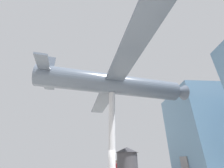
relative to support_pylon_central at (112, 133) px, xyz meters
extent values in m
cube|color=slate|center=(-6.89, 14.60, 1.62)|extent=(8.63, 10.41, 10.94)
cube|color=slate|center=(-6.89, 14.60, 7.39)|extent=(0.36, 9.89, 0.60)
cube|color=slate|center=(-6.89, 9.33, -2.70)|extent=(1.80, 0.12, 2.30)
cylinder|color=#B7B7BC|center=(0.00, 0.00, 0.00)|extent=(0.58, 0.58, 7.70)
cylinder|color=#4C5666|center=(0.00, 0.00, 4.87)|extent=(4.80, 14.62, 2.04)
cube|color=#4C5666|center=(0.00, 0.00, 4.87)|extent=(19.52, 5.52, 0.18)
cube|color=#4C5666|center=(1.23, -6.26, 5.02)|extent=(6.33, 2.19, 0.18)
cube|color=#4C5666|center=(1.23, -6.26, 6.07)|extent=(0.39, 1.11, 1.99)
cone|color=#4C5666|center=(-1.52, 7.76, 4.87)|extent=(1.95, 1.62, 1.73)
sphere|color=black|center=(-1.68, 8.57, 4.87)|extent=(0.44, 0.44, 0.44)
cube|color=maroon|center=(-2.65, 0.48, -2.63)|extent=(0.45, 0.34, 0.68)
sphere|color=brown|center=(-2.65, 0.48, -2.15)|extent=(0.28, 0.28, 0.28)
cone|color=#2D2D33|center=(4.74, 0.53, -1.66)|extent=(1.24, 1.24, 0.27)
camera|label=1|loc=(13.48, -0.75, -2.30)|focal=24.00mm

